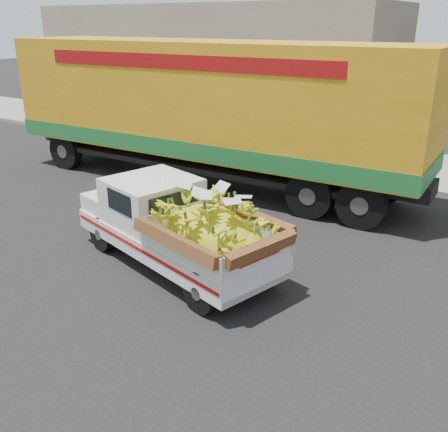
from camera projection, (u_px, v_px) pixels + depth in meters
The scene contains 6 objects.
ground at pixel (123, 241), 10.38m from camera, with size 100.00×100.00×0.00m, color black.
curb at pixel (276, 165), 15.52m from camera, with size 60.00×0.25×0.15m, color gray.
sidewalk at pixel (305, 152), 17.15m from camera, with size 60.00×4.00×0.14m, color gray.
building_left at pixel (212, 59), 24.97m from camera, with size 18.00×6.00×5.00m, color gray.
pickup_truck at pixel (186, 230), 8.82m from camera, with size 4.61×2.61×1.53m.
semi_trailer at pixel (206, 107), 13.33m from camera, with size 12.03×2.99×3.80m.
Camera 1 is at (7.00, -6.71, 4.27)m, focal length 40.00 mm.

